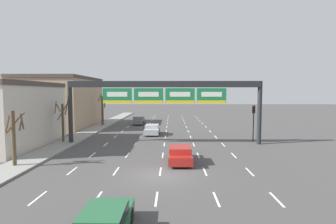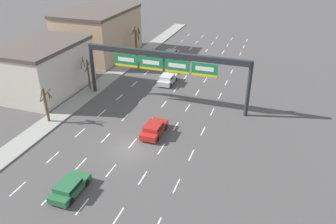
# 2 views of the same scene
# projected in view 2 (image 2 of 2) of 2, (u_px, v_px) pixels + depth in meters

# --- Properties ---
(ground_plane) EXTENTS (220.00, 220.00, 0.00)m
(ground_plane) POSITION_uv_depth(u_px,v_px,m) (129.00, 148.00, 34.61)
(ground_plane) COLOR #474444
(sidewalk_left) EXTENTS (2.80, 110.00, 0.15)m
(sidewalk_left) POSITION_uv_depth(u_px,v_px,m) (40.00, 130.00, 37.84)
(sidewalk_left) COLOR gray
(sidewalk_left) RESTS_ON ground_plane
(lane_dashes) EXTENTS (13.32, 67.00, 0.01)m
(lane_dashes) POSITION_uv_depth(u_px,v_px,m) (170.00, 97.00, 45.86)
(lane_dashes) COLOR white
(lane_dashes) RESTS_ON ground_plane
(sign_gantry) EXTENTS (21.89, 0.70, 7.11)m
(sign_gantry) POSITION_uv_depth(u_px,v_px,m) (165.00, 62.00, 41.37)
(sign_gantry) COLOR #232628
(sign_gantry) RESTS_ON ground_plane
(building_near) EXTENTS (8.16, 12.74, 6.99)m
(building_near) POSITION_uv_depth(u_px,v_px,m) (46.00, 68.00, 45.93)
(building_near) COLOR beige
(building_near) RESTS_ON ground_plane
(building_far) EXTENTS (10.31, 15.60, 8.44)m
(building_far) POSITION_uv_depth(u_px,v_px,m) (99.00, 33.00, 60.01)
(building_far) COLOR tan
(building_far) RESTS_ON ground_plane
(car_green) EXTENTS (1.87, 4.05, 1.26)m
(car_green) POSITION_uv_depth(u_px,v_px,m) (69.00, 187.00, 28.23)
(car_green) COLOR #235B38
(car_green) RESTS_ON ground_plane
(car_silver) EXTENTS (1.98, 4.18, 1.42)m
(car_silver) POSITION_uv_depth(u_px,v_px,m) (167.00, 79.00, 49.64)
(car_silver) COLOR #B7B7BC
(car_silver) RESTS_ON ground_plane
(car_red) EXTENTS (1.91, 4.34, 1.39)m
(car_red) POSITION_uv_depth(u_px,v_px,m) (154.00, 129.00, 36.73)
(car_red) COLOR maroon
(car_red) RESTS_ON ground_plane
(car_grey) EXTENTS (1.98, 4.21, 1.47)m
(car_grey) POSITION_uv_depth(u_px,v_px,m) (171.00, 54.00, 60.22)
(car_grey) COLOR slate
(car_grey) RESTS_ON ground_plane
(traffic_light_near_gantry) EXTENTS (0.30, 0.35, 4.30)m
(traffic_light_near_gantry) POSITION_uv_depth(u_px,v_px,m) (248.00, 88.00, 40.87)
(traffic_light_near_gantry) COLOR black
(traffic_light_near_gantry) RESTS_ON ground_plane
(tree_bare_closest) EXTENTS (1.54, 1.37, 5.57)m
(tree_bare_closest) POSITION_uv_depth(u_px,v_px,m) (136.00, 41.00, 59.45)
(tree_bare_closest) COLOR brown
(tree_bare_closest) RESTS_ON sidewalk_left
(tree_bare_second) EXTENTS (1.57, 1.42, 4.30)m
(tree_bare_second) POSITION_uv_depth(u_px,v_px,m) (46.00, 102.00, 38.41)
(tree_bare_second) COLOR brown
(tree_bare_second) RESTS_ON sidewalk_left
(tree_bare_third) EXTENTS (1.81, 1.80, 5.17)m
(tree_bare_third) POSITION_uv_depth(u_px,v_px,m) (88.00, 72.00, 46.72)
(tree_bare_third) COLOR brown
(tree_bare_third) RESTS_ON sidewalk_left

